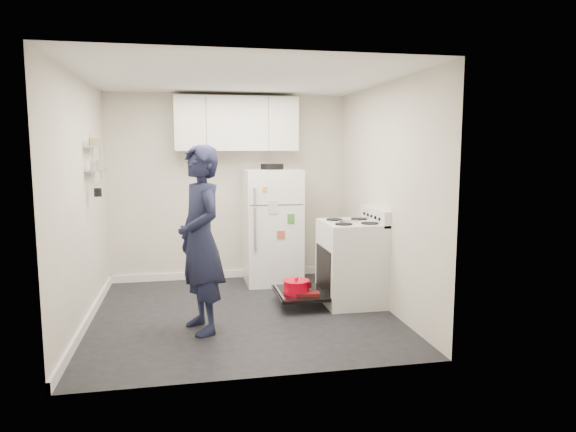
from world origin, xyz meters
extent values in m
cube|color=black|center=(0.00, 0.00, 0.00)|extent=(3.20, 3.20, 0.01)
cube|color=white|center=(0.00, 0.00, 2.50)|extent=(3.20, 3.20, 0.01)
cube|color=beige|center=(0.00, 1.60, 1.25)|extent=(3.20, 0.01, 2.50)
cube|color=beige|center=(0.00, -1.60, 1.25)|extent=(3.20, 0.01, 2.50)
cube|color=beige|center=(-1.60, 0.00, 1.25)|extent=(0.01, 3.20, 2.50)
cube|color=beige|center=(1.60, 0.00, 1.25)|extent=(0.01, 3.20, 2.50)
cube|color=white|center=(-1.59, 0.00, 0.05)|extent=(0.03, 3.20, 0.10)
cube|color=white|center=(0.00, 1.59, 0.05)|extent=(3.20, 0.03, 0.10)
cube|color=silver|center=(1.28, 0.15, 0.46)|extent=(0.65, 0.76, 0.92)
cube|color=black|center=(1.21, 0.15, 0.40)|extent=(0.53, 0.60, 0.52)
cube|color=orange|center=(1.48, 0.15, 0.40)|extent=(0.02, 0.56, 0.46)
cylinder|color=black|center=(1.26, 0.15, 0.22)|extent=(0.34, 0.34, 0.02)
cube|color=silver|center=(1.56, 0.15, 1.01)|extent=(0.08, 0.76, 0.18)
cube|color=silver|center=(1.28, 0.15, 0.94)|extent=(0.65, 0.76, 0.03)
cube|color=#B2B2B7|center=(1.23, 0.10, 0.97)|extent=(0.22, 0.03, 0.01)
cube|color=black|center=(0.68, 0.15, 0.14)|extent=(0.55, 0.70, 0.03)
cylinder|color=#B2B2B7|center=(0.43, 0.15, 0.18)|extent=(0.02, 0.66, 0.02)
cylinder|color=red|center=(0.62, 0.09, 0.23)|extent=(0.29, 0.29, 0.13)
cylinder|color=red|center=(0.62, 0.09, 0.31)|extent=(0.30, 0.30, 0.02)
sphere|color=red|center=(0.62, 0.09, 0.33)|extent=(0.04, 0.04, 0.04)
cube|color=maroon|center=(0.73, -0.01, 0.18)|extent=(0.28, 0.17, 0.04)
cube|color=maroon|center=(0.73, 0.42, 0.18)|extent=(0.28, 0.19, 0.04)
cube|color=white|center=(0.54, 1.25, 0.76)|extent=(0.72, 0.70, 1.51)
cube|color=#4C4C4C|center=(0.54, 0.90, 1.08)|extent=(0.68, 0.01, 0.01)
cube|color=#B2B2B7|center=(0.26, 0.88, 1.20)|extent=(0.03, 0.03, 0.20)
cube|color=#B2B2B7|center=(0.26, 0.88, 0.78)|extent=(0.03, 0.03, 0.55)
cylinder|color=black|center=(0.54, 1.25, 1.55)|extent=(0.30, 0.30, 0.07)
cube|color=gold|center=(0.39, 0.89, 1.28)|extent=(0.06, 0.01, 0.06)
cube|color=beige|center=(0.49, 0.89, 1.05)|extent=(0.12, 0.01, 0.16)
cube|color=#C15137|center=(0.59, 0.89, 0.70)|extent=(0.10, 0.01, 0.10)
cube|color=#3B8C2E|center=(0.72, 0.89, 0.90)|extent=(0.09, 0.01, 0.12)
cube|color=silver|center=(0.10, 1.43, 2.10)|extent=(1.60, 0.33, 0.70)
cube|color=#B2B2B7|center=(-1.52, 0.50, 1.80)|extent=(0.14, 0.60, 0.02)
cube|color=#B2B2B7|center=(-1.52, 0.50, 1.55)|extent=(0.14, 0.60, 0.02)
cylinder|color=black|center=(-1.49, 0.32, 1.32)|extent=(0.08, 0.08, 0.09)
imported|color=#181B35|center=(-0.44, -0.45, 0.91)|extent=(0.63, 0.77, 1.82)
camera|label=1|loc=(-0.56, -5.39, 1.79)|focal=32.00mm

